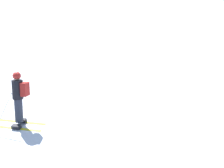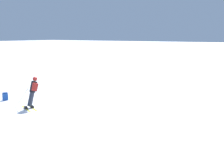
% 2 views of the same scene
% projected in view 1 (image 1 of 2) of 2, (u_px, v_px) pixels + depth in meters
% --- Properties ---
extents(ground_plane, '(300.00, 300.00, 0.00)m').
position_uv_depth(ground_plane, '(22.00, 105.00, 8.51)').
color(ground_plane, white).
extents(skier, '(1.39, 1.73, 1.81)m').
position_uv_depth(skier, '(19.00, 96.00, 7.12)').
color(skier, yellow).
rests_on(skier, ground).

